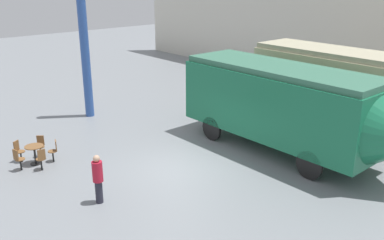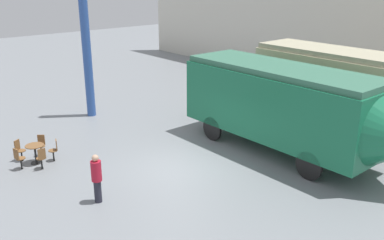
% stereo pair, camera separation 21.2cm
% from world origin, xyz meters
% --- Properties ---
extents(ground_plane, '(80.00, 80.00, 0.00)m').
position_xyz_m(ground_plane, '(0.00, 0.00, 0.00)').
color(ground_plane, gray).
extents(backdrop_wall, '(44.00, 0.15, 9.00)m').
position_xyz_m(backdrop_wall, '(0.00, 15.22, 4.50)').
color(backdrop_wall, beige).
rests_on(backdrop_wall, ground_plane).
extents(passenger_coach_vintage, '(7.34, 2.53, 3.81)m').
position_xyz_m(passenger_coach_vintage, '(1.21, 8.14, 2.31)').
color(passenger_coach_vintage, beige).
rests_on(passenger_coach_vintage, ground_plane).
extents(streamlined_locomotive, '(10.36, 2.80, 3.57)m').
position_xyz_m(streamlined_locomotive, '(1.99, 4.26, 2.10)').
color(streamlined_locomotive, '#196B47').
rests_on(streamlined_locomotive, ground_plane).
extents(cafe_table_near, '(0.72, 0.72, 0.75)m').
position_xyz_m(cafe_table_near, '(-4.01, -4.01, 0.55)').
color(cafe_table_near, black).
rests_on(cafe_table_near, ground_plane).
extents(cafe_chair_0, '(0.36, 0.38, 0.87)m').
position_xyz_m(cafe_chair_0, '(-3.82, -4.71, 0.51)').
color(cafe_chair_0, black).
rests_on(cafe_chair_0, ground_plane).
extents(cafe_chair_1, '(0.36, 0.36, 0.87)m').
position_xyz_m(cafe_chair_1, '(-3.28, -4.05, 0.51)').
color(cafe_chair_1, black).
rests_on(cafe_chair_1, ground_plane).
extents(cafe_chair_2, '(0.38, 0.39, 0.87)m').
position_xyz_m(cafe_chair_2, '(-3.74, -3.33, 0.51)').
color(cafe_chair_2, black).
rests_on(cafe_chair_2, ground_plane).
extents(cafe_chair_3, '(0.41, 0.40, 0.87)m').
position_xyz_m(cafe_chair_3, '(-4.57, -3.54, 0.51)').
color(cafe_chair_3, black).
rests_on(cafe_chair_3, ground_plane).
extents(cafe_chair_4, '(0.40, 0.39, 0.87)m').
position_xyz_m(cafe_chair_4, '(-4.62, -4.40, 0.51)').
color(cafe_chair_4, black).
rests_on(cafe_chair_4, ground_plane).
extents(visitor_person, '(0.34, 0.34, 1.67)m').
position_xyz_m(visitor_person, '(0.28, -3.63, 0.90)').
color(visitor_person, '#262633').
rests_on(visitor_person, ground_plane).
extents(support_pillar, '(0.44, 0.44, 8.00)m').
position_xyz_m(support_pillar, '(-8.00, 0.51, 4.00)').
color(support_pillar, '#2D519E').
rests_on(support_pillar, ground_plane).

